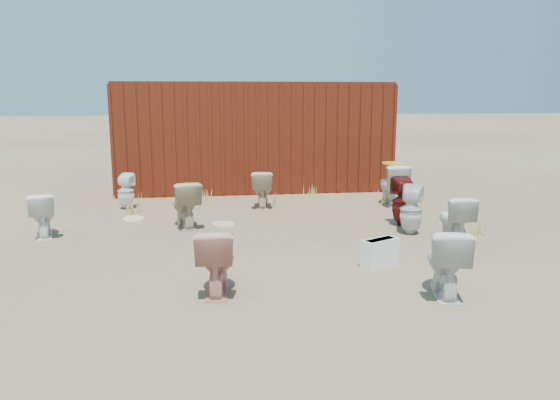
{
  "coord_description": "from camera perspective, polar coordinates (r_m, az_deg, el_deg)",
  "views": [
    {
      "loc": [
        -1.13,
        -7.52,
        2.15
      ],
      "look_at": [
        0.0,
        0.6,
        0.55
      ],
      "focal_mm": 35.0,
      "sensor_mm": 36.0,
      "label": 1
    }
  ],
  "objects": [
    {
      "name": "weed_clump_d",
      "position": [
        11.18,
        -7.78,
        0.55
      ],
      "size": [
        0.3,
        0.3,
        0.27
      ],
      "primitive_type": "cone",
      "color": "#9D9B3E",
      "rests_on": "ground"
    },
    {
      "name": "loose_tank",
      "position": [
        7.04,
        10.39,
        -5.42
      ],
      "size": [
        0.54,
        0.41,
        0.35
      ],
      "primitive_type": "cube",
      "rotation": [
        0.0,
        0.0,
        0.49
      ],
      "color": "silver",
      "rests_on": "ground"
    },
    {
      "name": "weed_clump_c",
      "position": [
        11.04,
        11.13,
        0.4
      ],
      "size": [
        0.36,
        0.36,
        0.3
      ],
      "primitive_type": "cone",
      "color": "#9D9B3E",
      "rests_on": "ground"
    },
    {
      "name": "shipping_container",
      "position": [
        12.8,
        -2.85,
        6.77
      ],
      "size": [
        6.0,
        2.4,
        2.4
      ],
      "primitive_type": "cube",
      "color": "#440D0B",
      "rests_on": "ground"
    },
    {
      "name": "yellow_lid",
      "position": [
        10.78,
        11.73,
        3.76
      ],
      "size": [
        0.41,
        0.52,
        0.02
      ],
      "primitive_type": "ellipsoid",
      "color": "gold",
      "rests_on": "toilet_back_yellowlid"
    },
    {
      "name": "toilet_front_maroon",
      "position": [
        9.19,
        12.73,
        -0.18
      ],
      "size": [
        0.37,
        0.38,
        0.81
      ],
      "primitive_type": "imported",
      "rotation": [
        0.0,
        0.0,
        3.11
      ],
      "color": "#510E0D",
      "rests_on": "ground"
    },
    {
      "name": "toilet_back_yellowlid",
      "position": [
        10.84,
        11.64,
        1.56
      ],
      "size": [
        0.49,
        0.81,
        0.81
      ],
      "primitive_type": "imported",
      "rotation": [
        0.0,
        0.0,
        3.18
      ],
      "color": "white",
      "rests_on": "ground"
    },
    {
      "name": "weed_clump_f",
      "position": [
        8.93,
        20.12,
        -2.74
      ],
      "size": [
        0.28,
        0.28,
        0.25
      ],
      "primitive_type": "cone",
      "color": "#9D9B3E",
      "rests_on": "ground"
    },
    {
      "name": "toilet_front_e",
      "position": [
        8.29,
        17.78,
        -1.96
      ],
      "size": [
        0.45,
        0.73,
        0.72
      ],
      "primitive_type": "imported",
      "rotation": [
        0.0,
        0.0,
        3.08
      ],
      "color": "silver",
      "rests_on": "ground"
    },
    {
      "name": "toilet_back_e",
      "position": [
        8.67,
        13.55,
        -1.01
      ],
      "size": [
        0.47,
        0.47,
        0.77
      ],
      "primitive_type": "imported",
      "rotation": [
        0.0,
        0.0,
        2.68
      ],
      "color": "silver",
      "rests_on": "ground"
    },
    {
      "name": "loose_lid_near",
      "position": [
        9.82,
        -15.06,
        -1.92
      ],
      "size": [
        0.45,
        0.54,
        0.02
      ],
      "primitive_type": "ellipsoid",
      "rotation": [
        0.0,
        0.0,
        0.14
      ],
      "color": "beige",
      "rests_on": "ground"
    },
    {
      "name": "weed_clump_b",
      "position": [
        10.5,
        -1.07,
        0.02
      ],
      "size": [
        0.32,
        0.32,
        0.28
      ],
      "primitive_type": "cone",
      "color": "#9D9B3E",
      "rests_on": "ground"
    },
    {
      "name": "toilet_front_a",
      "position": [
        9.06,
        -23.57,
        -1.4
      ],
      "size": [
        0.53,
        0.74,
        0.68
      ],
      "primitive_type": "imported",
      "rotation": [
        0.0,
        0.0,
        3.38
      ],
      "color": "white",
      "rests_on": "ground"
    },
    {
      "name": "ground",
      "position": [
        7.9,
        0.6,
        -4.75
      ],
      "size": [
        100.0,
        100.0,
        0.0
      ],
      "primitive_type": "plane",
      "color": "brown",
      "rests_on": "ground"
    },
    {
      "name": "loose_lid_far",
      "position": [
        9.14,
        -5.94,
        -2.54
      ],
      "size": [
        0.53,
        0.58,
        0.02
      ],
      "primitive_type": "ellipsoid",
      "rotation": [
        0.0,
        0.0,
        0.48
      ],
      "color": "beige",
      "rests_on": "ground"
    },
    {
      "name": "toilet_back_beige_left",
      "position": [
        10.46,
        -1.87,
        1.17
      ],
      "size": [
        0.48,
        0.74,
        0.71
      ],
      "primitive_type": "imported",
      "rotation": [
        0.0,
        0.0,
        3.02
      ],
      "color": "beige",
      "rests_on": "ground"
    },
    {
      "name": "toilet_back_a",
      "position": [
        10.7,
        -15.81,
        0.88
      ],
      "size": [
        0.38,
        0.38,
        0.68
      ],
      "primitive_type": "imported",
      "rotation": [
        0.0,
        0.0,
        2.86
      ],
      "color": "white",
      "rests_on": "ground"
    },
    {
      "name": "toilet_back_beige_right",
      "position": [
        9.01,
        -9.91,
        -0.42
      ],
      "size": [
        0.59,
        0.83,
        0.77
      ],
      "primitive_type": "imported",
      "rotation": [
        0.0,
        0.0,
        3.37
      ],
      "color": "#BDAF8A",
      "rests_on": "ground"
    },
    {
      "name": "weed_clump_e",
      "position": [
        11.4,
        3.02,
        0.99
      ],
      "size": [
        0.34,
        0.34,
        0.33
      ],
      "primitive_type": "cone",
      "color": "#9D9B3E",
      "rests_on": "ground"
    },
    {
      "name": "toilet_front_c",
      "position": [
        6.15,
        16.96,
        -6.16
      ],
      "size": [
        0.6,
        0.83,
        0.76
      ],
      "primitive_type": "imported",
      "rotation": [
        0.0,
        0.0,
        2.89
      ],
      "color": "silver",
      "rests_on": "ground"
    },
    {
      "name": "weed_clump_a",
      "position": [
        10.31,
        -14.91,
        -0.4
      ],
      "size": [
        0.36,
        0.36,
        0.34
      ],
      "primitive_type": "cone",
      "color": "#9D9B3E",
      "rests_on": "ground"
    },
    {
      "name": "toilet_front_pink",
      "position": [
        6.0,
        -6.66,
        -6.25
      ],
      "size": [
        0.49,
        0.77,
        0.75
      ],
      "primitive_type": "imported",
      "rotation": [
        0.0,
        0.0,
        3.04
      ],
      "color": "#E19482",
      "rests_on": "ground"
    }
  ]
}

